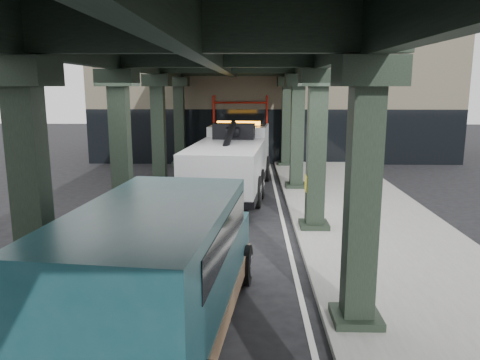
# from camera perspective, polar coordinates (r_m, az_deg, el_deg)

# --- Properties ---
(ground) EXTENTS (90.00, 90.00, 0.00)m
(ground) POSITION_cam_1_polar(r_m,az_deg,el_deg) (13.02, -1.40, -8.87)
(ground) COLOR black
(ground) RESTS_ON ground
(sidewalk) EXTENTS (5.00, 40.00, 0.15)m
(sidewalk) POSITION_cam_1_polar(r_m,az_deg,el_deg) (15.38, 16.04, -5.83)
(sidewalk) COLOR gray
(sidewalk) RESTS_ON ground
(lane_stripe) EXTENTS (0.12, 38.00, 0.01)m
(lane_stripe) POSITION_cam_1_polar(r_m,az_deg,el_deg) (14.94, 5.52, -6.21)
(lane_stripe) COLOR silver
(lane_stripe) RESTS_ON ground
(viaduct) EXTENTS (7.40, 32.00, 6.40)m
(viaduct) POSITION_cam_1_polar(r_m,az_deg,el_deg) (14.27, -2.79, 15.19)
(viaduct) COLOR black
(viaduct) RESTS_ON ground
(building) EXTENTS (22.00, 10.00, 8.00)m
(building) POSITION_cam_1_polar(r_m,az_deg,el_deg) (32.24, 3.87, 10.43)
(building) COLOR #C6B793
(building) RESTS_ON ground
(scaffolding) EXTENTS (3.08, 0.88, 4.00)m
(scaffolding) POSITION_cam_1_polar(r_m,az_deg,el_deg) (26.96, 0.04, 6.26)
(scaffolding) COLOR #AA190D
(scaffolding) RESTS_ON ground
(tow_truck) EXTENTS (3.51, 9.57, 3.07)m
(tow_truck) POSITION_cam_1_polar(r_m,az_deg,el_deg) (19.97, -0.90, 2.70)
(tow_truck) COLOR black
(tow_truck) RESTS_ON ground
(towed_van) EXTENTS (3.16, 6.62, 2.59)m
(towed_van) POSITION_cam_1_polar(r_m,az_deg,el_deg) (8.38, -9.57, -10.58)
(towed_van) COLOR #133E46
(towed_van) RESTS_ON ground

